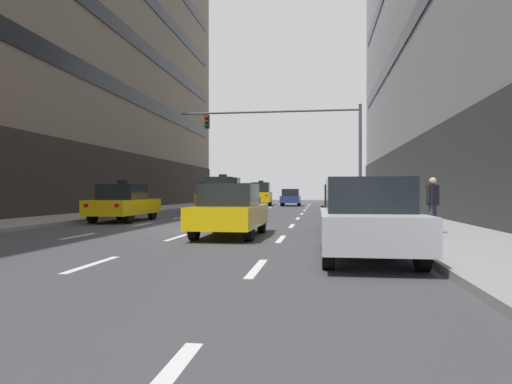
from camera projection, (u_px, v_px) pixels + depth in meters
name	position (u px, v px, depth m)	size (l,w,h in m)	color
ground_plane	(203.00, 229.00, 16.33)	(120.00, 120.00, 0.00)	#424247
sidewalk_left	(2.00, 225.00, 17.43)	(3.56, 80.00, 0.14)	gray
sidewalk_right	(433.00, 230.00, 15.23)	(3.56, 80.00, 0.14)	gray
lane_stripe_l1_s3	(79.00, 236.00, 13.79)	(0.16, 2.00, 0.01)	silver
lane_stripe_l1_s4	(143.00, 224.00, 18.74)	(0.16, 2.00, 0.01)	silver
lane_stripe_l1_s5	(180.00, 217.00, 23.69)	(0.16, 2.00, 0.01)	silver
lane_stripe_l1_s6	(204.00, 213.00, 28.64)	(0.16, 2.00, 0.01)	silver
lane_stripe_l1_s7	(221.00, 210.00, 33.59)	(0.16, 2.00, 0.01)	silver
lane_stripe_l1_s8	(234.00, 208.00, 38.54)	(0.16, 2.00, 0.01)	silver
lane_stripe_l1_s9	(244.00, 206.00, 43.49)	(0.16, 2.00, 0.01)	silver
lane_stripe_l1_s10	(251.00, 204.00, 48.45)	(0.16, 2.00, 0.01)	silver
lane_stripe_l2_s2	(93.00, 264.00, 8.41)	(0.16, 2.00, 0.01)	silver
lane_stripe_l2_s3	(177.00, 237.00, 13.36)	(0.16, 2.00, 0.01)	silver
lane_stripe_l2_s4	(216.00, 225.00, 18.31)	(0.16, 2.00, 0.01)	silver
lane_stripe_l2_s5	(238.00, 218.00, 23.26)	(0.16, 2.00, 0.01)	silver
lane_stripe_l2_s6	(252.00, 213.00, 28.21)	(0.16, 2.00, 0.01)	silver
lane_stripe_l2_s7	(262.00, 210.00, 33.16)	(0.16, 2.00, 0.01)	silver
lane_stripe_l2_s8	(270.00, 208.00, 38.12)	(0.16, 2.00, 0.01)	silver
lane_stripe_l2_s9	(276.00, 206.00, 43.07)	(0.16, 2.00, 0.01)	silver
lane_stripe_l2_s10	(280.00, 204.00, 48.02)	(0.16, 2.00, 0.01)	silver
lane_stripe_l3_s2	(257.00, 268.00, 7.98)	(0.16, 2.00, 0.01)	silver
lane_stripe_l3_s3	(281.00, 239.00, 12.93)	(0.16, 2.00, 0.01)	silver
lane_stripe_l3_s4	(292.00, 226.00, 17.88)	(0.16, 2.00, 0.01)	silver
lane_stripe_l3_s5	(298.00, 218.00, 22.84)	(0.16, 2.00, 0.01)	silver
lane_stripe_l3_s6	(302.00, 214.00, 27.79)	(0.16, 2.00, 0.01)	silver
lane_stripe_l3_s7	(305.00, 210.00, 32.74)	(0.16, 2.00, 0.01)	silver
lane_stripe_l3_s8	(307.00, 208.00, 37.69)	(0.16, 2.00, 0.01)	silver
lane_stripe_l3_s9	(308.00, 206.00, 42.64)	(0.16, 2.00, 0.01)	silver
lane_stripe_l3_s10	(309.00, 205.00, 47.59)	(0.16, 2.00, 0.01)	silver
car_driving_0	(291.00, 198.00, 43.34)	(1.83, 4.31, 1.61)	black
taxi_driving_1	(124.00, 203.00, 20.64)	(1.91, 4.51, 1.87)	black
taxi_driving_2	(223.00, 196.00, 27.28)	(1.91, 4.56, 2.39)	black
taxi_driving_3	(213.00, 195.00, 37.95)	(2.04, 4.48, 2.31)	black
taxi_driving_4	(230.00, 210.00, 13.66)	(1.79, 4.23, 1.75)	black
car_driving_5	(247.00, 199.00, 35.42)	(1.94, 4.29, 1.58)	black
taxi_driving_6	(261.00, 194.00, 44.34)	(2.16, 4.72, 2.43)	black
car_parked_0	(367.00, 219.00, 9.04)	(1.82, 4.31, 1.61)	black
car_parked_1	(347.00, 208.00, 15.45)	(1.79, 4.23, 1.58)	black
traffic_signal_0	(301.00, 135.00, 27.48)	(11.05, 0.35, 6.41)	#4C4C51
pedestrian_0	(400.00, 197.00, 22.78)	(0.35, 0.47, 1.63)	#383D59
pedestrian_1	(433.00, 201.00, 13.03)	(0.41, 0.39, 1.62)	#383D59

